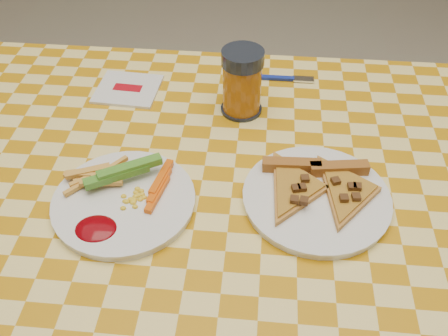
{
  "coord_description": "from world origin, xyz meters",
  "views": [
    {
      "loc": [
        0.04,
        -0.54,
        1.34
      ],
      "look_at": [
        -0.02,
        0.05,
        0.78
      ],
      "focal_mm": 40.0,
      "sensor_mm": 36.0,
      "label": 1
    }
  ],
  "objects": [
    {
      "name": "pizza_slices",
      "position": [
        0.14,
        0.02,
        0.78
      ],
      "size": [
        0.21,
        0.2,
        0.02
      ],
      "color": "#C78A3D",
      "rests_on": "plate_right"
    },
    {
      "name": "napkin",
      "position": [
        -0.23,
        0.28,
        0.76
      ],
      "size": [
        0.13,
        0.12,
        0.01
      ],
      "rotation": [
        0.0,
        0.0,
        -0.06
      ],
      "color": "silver",
      "rests_on": "table"
    },
    {
      "name": "drink_glass",
      "position": [
        0.0,
        0.23,
        0.82
      ],
      "size": [
        0.08,
        0.08,
        0.13
      ],
      "color": "black",
      "rests_on": "table"
    },
    {
      "name": "fork",
      "position": [
        0.08,
        0.34,
        0.76
      ],
      "size": [
        0.14,
        0.02,
        0.01
      ],
      "rotation": [
        0.0,
        0.0,
        0.0
      ],
      "color": "navy",
      "rests_on": "table"
    },
    {
      "name": "fries_veggies",
      "position": [
        -0.17,
        -0.01,
        0.78
      ],
      "size": [
        0.19,
        0.17,
        0.04
      ],
      "color": "gold",
      "rests_on": "plate_left"
    },
    {
      "name": "plate_left",
      "position": [
        -0.17,
        -0.03,
        0.76
      ],
      "size": [
        0.28,
        0.28,
        0.01
      ],
      "primitive_type": "cylinder",
      "rotation": [
        0.0,
        0.0,
        0.32
      ],
      "color": "white",
      "rests_on": "table"
    },
    {
      "name": "plate_right",
      "position": [
        0.13,
        0.0,
        0.76
      ],
      "size": [
        0.26,
        0.26,
        0.01
      ],
      "primitive_type": "cylinder",
      "rotation": [
        0.0,
        0.0,
        -0.17
      ],
      "color": "white",
      "rests_on": "table"
    },
    {
      "name": "table",
      "position": [
        0.0,
        0.0,
        0.68
      ],
      "size": [
        1.28,
        0.88,
        0.76
      ],
      "color": "silver",
      "rests_on": "ground"
    }
  ]
}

